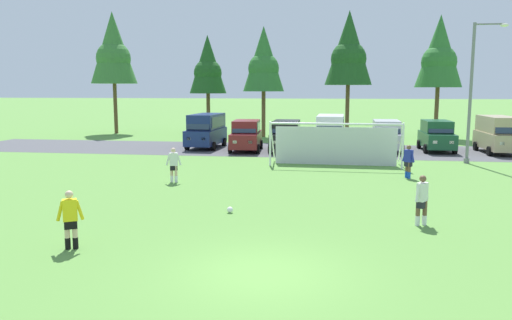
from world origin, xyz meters
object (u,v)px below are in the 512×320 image
soccer_goal (335,143)px  referee (70,220)px  player_defender_far (408,162)px  parked_car_slot_right (437,135)px  parked_car_slot_center_right (386,135)px  parked_car_slot_left (246,135)px  street_lamp (474,92)px  parked_car_slot_center_left (286,135)px  player_midfield_center (422,200)px  parked_car_slot_center (330,132)px  player_striker_near (174,165)px  soccer_ball (230,210)px  parked_car_slot_far_left (206,130)px  parked_car_slot_far_right (498,134)px

soccer_goal → referee: (-7.28, -16.42, -0.47)m
player_defender_far → parked_car_slot_right: size_ratio=0.35×
soccer_goal → parked_car_slot_center_right: bearing=63.7°
parked_car_slot_left → street_lamp: bearing=-15.6°
parked_car_slot_left → parked_car_slot_center_left: same height
player_midfield_center → parked_car_slot_center: parked_car_slot_center is taller
parked_car_slot_center → street_lamp: bearing=-30.7°
player_striker_near → player_defender_far: (11.09, 2.82, 0.00)m
player_midfield_center → parked_car_slot_center_left: (-6.04, 18.64, 0.29)m
street_lamp → parked_car_slot_center: bearing=149.3°
parked_car_slot_left → parked_car_slot_center_left: 2.84m
parked_car_slot_center_left → parked_car_slot_center_right: 7.11m
parked_car_slot_center_right → street_lamp: street_lamp is taller
soccer_ball → street_lamp: 18.56m
referee → parked_car_slot_center: parked_car_slot_center is taller
player_striker_near → parked_car_slot_center_right: parked_car_slot_center_right is taller
soccer_goal → parked_car_slot_center: 6.89m
parked_car_slot_center → parked_car_slot_right: parked_car_slot_center is taller
player_striker_near → parked_car_slot_center_left: 13.30m
referee → parked_car_slot_center_left: size_ratio=0.36×
soccer_goal → parked_car_slot_center_right: soccer_goal is taller
parked_car_slot_center_left → street_lamp: bearing=-20.2°
player_striker_near → street_lamp: street_lamp is taller
soccer_ball → parked_car_slot_far_left: 19.96m
soccer_goal → player_midfield_center: (2.67, -12.49, -0.47)m
parked_car_slot_center_left → parked_car_slot_right: same height
parked_car_slot_center → street_lamp: (8.21, -4.88, 2.87)m
parked_car_slot_right → parked_car_slot_center_right: bearing=-172.8°
soccer_goal → soccer_ball: bearing=-107.7°
soccer_goal → referee: size_ratio=4.55×
parked_car_slot_far_right → referee: bearing=-127.8°
referee → parked_car_slot_center_left: bearing=80.2°
parked_car_slot_far_left → parked_car_slot_far_right: (20.48, -0.10, 0.00)m
soccer_ball → referee: 5.83m
parked_car_slot_far_right → player_midfield_center: bearing=-113.1°
player_midfield_center → parked_car_slot_far_right: bearing=66.9°
soccer_goal → parked_car_slot_center: soccer_goal is taller
parked_car_slot_left → parked_car_slot_far_right: parked_car_slot_far_right is taller
soccer_goal → parked_car_slot_left: 8.59m
parked_car_slot_center_right → player_defender_far: bearing=-90.5°
soccer_ball → player_midfield_center: player_midfield_center is taller
soccer_ball → parked_car_slot_left: size_ratio=0.05×
player_midfield_center → soccer_ball: bearing=174.1°
parked_car_slot_left → soccer_goal: bearing=-43.8°
parked_car_slot_center_left → parked_car_slot_center: bearing=13.5°
player_midfield_center → parked_car_slot_center: size_ratio=0.34×
player_striker_near → parked_car_slot_center_right: bearing=51.0°
parked_car_slot_left → parked_car_slot_far_right: 17.29m
parked_car_slot_left → street_lamp: 14.97m
referee → parked_car_slot_right: (14.43, 24.22, 0.29)m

